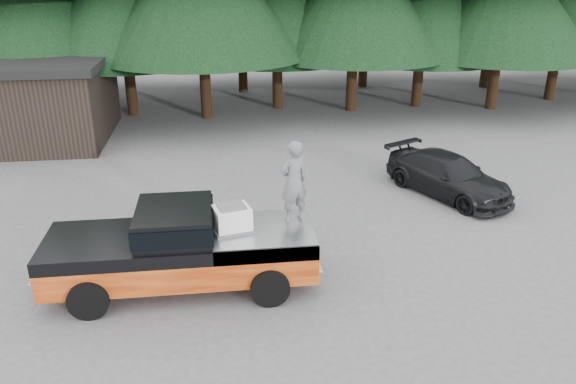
{
  "coord_description": "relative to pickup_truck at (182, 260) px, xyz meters",
  "views": [
    {
      "loc": [
        -0.49,
        -11.48,
        6.77
      ],
      "look_at": [
        0.98,
        0.0,
        2.01
      ],
      "focal_mm": 35.0,
      "sensor_mm": 36.0,
      "label": 1
    }
  ],
  "objects": [
    {
      "name": "ground",
      "position": [
        1.43,
        0.36,
        -0.67
      ],
      "size": [
        120.0,
        120.0,
        0.0
      ],
      "primitive_type": "plane",
      "color": "#49494C",
      "rests_on": "ground"
    },
    {
      "name": "air_compressor",
      "position": [
        1.13,
        -0.01,
        0.93
      ],
      "size": [
        0.89,
        0.8,
        0.52
      ],
      "primitive_type": "cube",
      "rotation": [
        0.0,
        0.0,
        0.24
      ],
      "color": "white",
      "rests_on": "pickup_truck"
    },
    {
      "name": "parked_car",
      "position": [
        7.94,
        4.42,
        -0.04
      ],
      "size": [
        3.51,
        4.65,
        1.25
      ],
      "primitive_type": "imported",
      "rotation": [
        0.0,
        0.0,
        0.46
      ],
      "color": "black",
      "rests_on": "ground"
    },
    {
      "name": "pickup_truck",
      "position": [
        0.0,
        0.0,
        0.0
      ],
      "size": [
        6.0,
        2.04,
        1.33
      ],
      "primitive_type": null,
      "color": "orange",
      "rests_on": "ground"
    },
    {
      "name": "truck_cab",
      "position": [
        -0.1,
        0.0,
        0.96
      ],
      "size": [
        1.66,
        1.9,
        0.59
      ],
      "primitive_type": "cube",
      "color": "black",
      "rests_on": "pickup_truck"
    },
    {
      "name": "utility_building",
      "position": [
        -7.57,
        12.36,
        1.0
      ],
      "size": [
        8.4,
        6.4,
        3.3
      ],
      "color": "black",
      "rests_on": "ground"
    },
    {
      "name": "man_on_bed",
      "position": [
        2.53,
        0.32,
        1.61
      ],
      "size": [
        0.81,
        0.69,
        1.88
      ],
      "primitive_type": "imported",
      "rotation": [
        0.0,
        0.0,
        3.55
      ],
      "color": "#5B5E63",
      "rests_on": "pickup_truck"
    }
  ]
}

